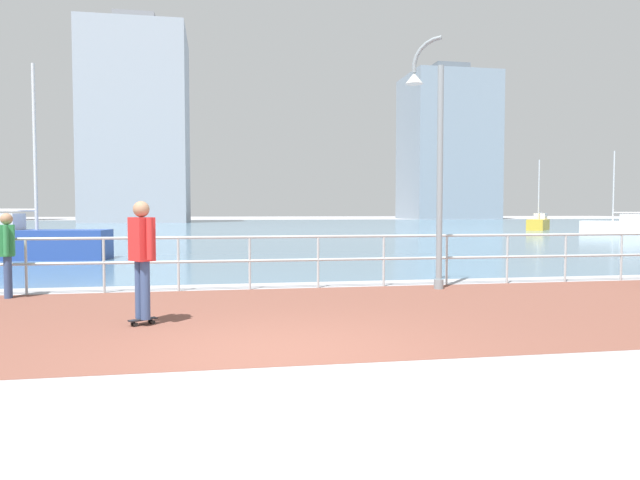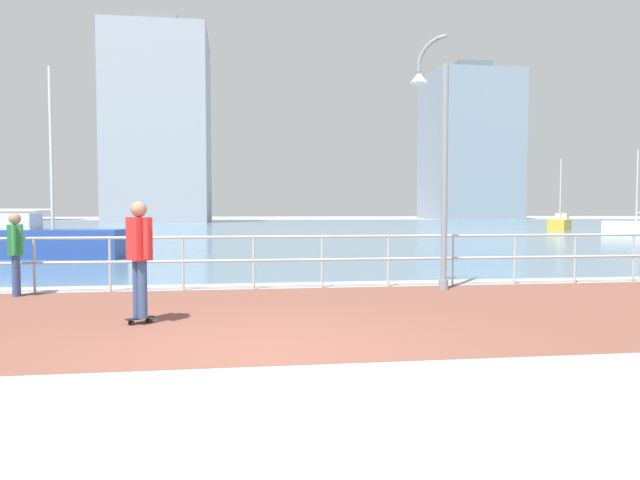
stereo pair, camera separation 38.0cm
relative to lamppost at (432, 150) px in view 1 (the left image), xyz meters
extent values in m
plane|color=#9E9EA3|center=(-3.64, 35.13, -2.81)|extent=(220.00, 220.00, 0.00)
cube|color=brown|center=(-3.64, -2.45, -2.81)|extent=(28.00, 5.92, 0.01)
cube|color=slate|center=(-3.64, 45.51, -2.81)|extent=(180.00, 88.00, 0.00)
cylinder|color=#B2BCC1|center=(-7.84, 0.51, -2.28)|extent=(0.05, 0.05, 1.06)
cylinder|color=#B2BCC1|center=(-6.44, 0.51, -2.28)|extent=(0.05, 0.05, 1.06)
cylinder|color=#B2BCC1|center=(-5.04, 0.51, -2.28)|extent=(0.05, 0.05, 1.06)
cylinder|color=#B2BCC1|center=(-3.64, 0.51, -2.28)|extent=(0.05, 0.05, 1.06)
cylinder|color=#B2BCC1|center=(-2.24, 0.51, -2.28)|extent=(0.05, 0.05, 1.06)
cylinder|color=#B2BCC1|center=(-0.84, 0.51, -2.28)|extent=(0.05, 0.05, 1.06)
cylinder|color=#B2BCC1|center=(0.56, 0.51, -2.28)|extent=(0.05, 0.05, 1.06)
cylinder|color=#B2BCC1|center=(1.96, 0.51, -2.28)|extent=(0.05, 0.05, 1.06)
cylinder|color=#B2BCC1|center=(3.36, 0.51, -2.28)|extent=(0.05, 0.05, 1.06)
cylinder|color=#B2BCC1|center=(4.76, 0.51, -2.28)|extent=(0.05, 0.05, 1.06)
cylinder|color=#B2BCC1|center=(-3.64, 0.51, -1.75)|extent=(25.20, 0.06, 0.06)
cylinder|color=#B2BCC1|center=(-3.64, 0.51, -2.23)|extent=(25.20, 0.06, 0.06)
cylinder|color=gray|center=(0.14, -0.09, -2.71)|extent=(0.19, 0.19, 0.20)
cylinder|color=gray|center=(0.14, -0.09, -0.57)|extent=(0.12, 0.12, 4.49)
cylinder|color=gray|center=(0.08, -0.05, 2.22)|extent=(0.20, 0.17, 0.11)
cylinder|color=gray|center=(-0.05, 0.03, 2.17)|extent=(0.21, 0.18, 0.15)
cylinder|color=gray|center=(-0.16, 0.11, 2.09)|extent=(0.20, 0.17, 0.18)
cylinder|color=gray|center=(-0.24, 0.16, 1.97)|extent=(0.18, 0.16, 0.19)
cylinder|color=gray|center=(-0.30, 0.20, 1.82)|extent=(0.15, 0.14, 0.19)
cylinder|color=gray|center=(-0.31, 0.21, 1.67)|extent=(0.12, 0.12, 0.17)
cone|color=silver|center=(-0.31, 0.21, 1.47)|extent=(0.36, 0.36, 0.22)
cylinder|color=black|center=(-5.24, -2.80, -2.78)|extent=(0.07, 0.06, 0.06)
cylinder|color=black|center=(-5.20, -2.87, -2.78)|extent=(0.07, 0.06, 0.06)
cylinder|color=black|center=(-5.45, -2.95, -2.78)|extent=(0.07, 0.06, 0.06)
cylinder|color=black|center=(-5.41, -3.01, -2.78)|extent=(0.07, 0.06, 0.06)
cube|color=black|center=(-5.33, -2.91, -2.73)|extent=(0.39, 0.32, 0.02)
cylinder|color=#384C7A|center=(-5.37, -2.84, -2.31)|extent=(0.18, 0.18, 0.81)
cylinder|color=#384C7A|center=(-5.28, -2.97, -2.31)|extent=(0.18, 0.18, 0.81)
cube|color=red|center=(-5.33, -2.91, -1.61)|extent=(0.39, 0.42, 0.60)
cylinder|color=red|center=(-5.46, -2.72, -1.59)|extent=(0.13, 0.13, 0.57)
cylinder|color=red|center=(-5.20, -3.10, -1.59)|extent=(0.13, 0.13, 0.57)
sphere|color=#A37A5B|center=(-5.33, -2.91, -1.20)|extent=(0.22, 0.22, 0.22)
cylinder|color=#384C7A|center=(-8.07, 0.23, -2.43)|extent=(0.16, 0.16, 0.77)
cylinder|color=#384C7A|center=(-8.03, 0.08, -2.43)|extent=(0.16, 0.16, 0.77)
cube|color=#2D8C4C|center=(-8.05, 0.16, -1.76)|extent=(0.31, 0.39, 0.57)
cylinder|color=#2D8C4C|center=(-8.11, 0.38, -1.74)|extent=(0.11, 0.11, 0.54)
cylinder|color=#2D8C4C|center=(-8.00, -0.07, -1.74)|extent=(0.11, 0.11, 0.54)
sphere|color=#A37A5B|center=(-8.05, 0.16, -1.37)|extent=(0.21, 0.21, 0.21)
cube|color=white|center=(22.97, 25.05, -2.37)|extent=(3.71, 3.84, 0.87)
cube|color=silver|center=(23.81, 24.16, -1.69)|extent=(1.65, 1.68, 0.49)
cylinder|color=silver|center=(22.97, 25.05, 0.49)|extent=(0.10, 0.10, 4.86)
cylinder|color=silver|center=(23.58, 24.39, -1.35)|extent=(1.31, 1.39, 0.08)
cube|color=#284799|center=(-10.05, 9.07, -2.33)|extent=(4.63, 1.90, 0.97)
cylinder|color=silver|center=(-10.05, 9.07, 0.84)|extent=(0.11, 0.11, 5.36)
cylinder|color=silver|center=(-11.03, 9.18, -1.20)|extent=(2.02, 0.32, 0.09)
cube|color=gold|center=(21.78, 32.55, -2.37)|extent=(3.54, 3.97, 0.87)
cube|color=silver|center=(22.55, 33.51, -1.69)|extent=(1.61, 1.70, 0.49)
cylinder|color=silver|center=(21.78, 32.55, 0.50)|extent=(0.10, 0.10, 4.86)
cylinder|color=silver|center=(22.34, 33.25, -1.35)|extent=(1.21, 1.48, 0.08)
cube|color=#8493A3|center=(40.41, 96.67, 11.03)|extent=(16.40, 14.22, 27.68)
cube|color=slate|center=(40.41, 96.67, 25.87)|extent=(6.56, 5.69, 2.00)
cube|color=#A3A8B2|center=(-14.67, 72.62, 10.14)|extent=(13.42, 14.59, 25.91)
cube|color=slate|center=(-14.67, 72.62, 24.10)|extent=(5.37, 5.84, 2.00)
camera|label=1|loc=(-4.33, -11.25, -1.22)|focal=32.72mm
camera|label=2|loc=(-3.95, -11.31, -1.22)|focal=32.72mm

